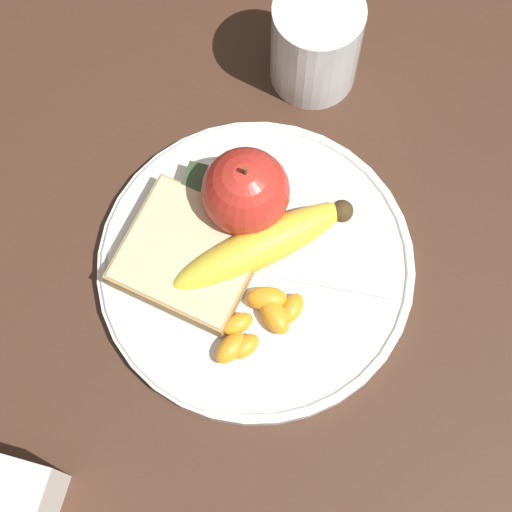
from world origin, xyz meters
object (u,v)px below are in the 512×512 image
plate (256,265)px  condiment_caddy (2,507)px  juice_glass (312,44)px  jam_packet (206,187)px  fork (270,267)px  apple (246,192)px  banana (267,247)px  bread_slice (191,254)px

plate → condiment_caddy: (-0.13, -0.25, 0.03)m
juice_glass → jam_packet: juice_glass is taller
condiment_caddy → fork: bearing=59.5°
fork → jam_packet: size_ratio=4.60×
juice_glass → fork: size_ratio=0.55×
juice_glass → condiment_caddy: juice_glass is taller
juice_glass → apple: 0.16m
jam_packet → plate: bearing=-42.0°
banana → apple: bearing=127.9°
banana → bread_slice: banana is taller
bread_slice → jam_packet: size_ratio=3.29×
plate → juice_glass: juice_glass is taller
bread_slice → condiment_caddy: bearing=-108.2°
condiment_caddy → banana: bearing=61.6°
bread_slice → banana: bearing=18.8°
apple → fork: (0.03, -0.05, -0.04)m
juice_glass → apple: size_ratio=1.17×
apple → bread_slice: (-0.03, -0.06, -0.03)m
apple → condiment_caddy: bearing=-110.7°
bread_slice → jam_packet: bearing=94.2°
juice_glass → apple: (-0.02, -0.16, 0.00)m
plate → juice_glass: (-0.00, 0.20, 0.04)m
apple → bread_slice: size_ratio=0.66×
fork → banana: bearing=-65.5°
juice_glass → condiment_caddy: bearing=-106.1°
banana → bread_slice: size_ratio=1.13×
juice_glass → bread_slice: bearing=-103.7°
plate → banana: size_ratio=1.90×
condiment_caddy → apple: bearing=69.3°
juice_glass → fork: (0.02, -0.20, -0.03)m
juice_glass → plate: bearing=-89.1°
plate → apple: apple is taller
banana → fork: 0.02m
apple → fork: apple is taller
apple → banana: size_ratio=0.58×
apple → banana: (0.03, -0.04, -0.02)m
apple → condiment_caddy: apple is taller
jam_packet → apple: bearing=-10.0°
juice_glass → condiment_caddy: 0.47m
plate → bread_slice: size_ratio=2.15×
condiment_caddy → plate: bearing=61.7°
plate → fork: fork is taller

